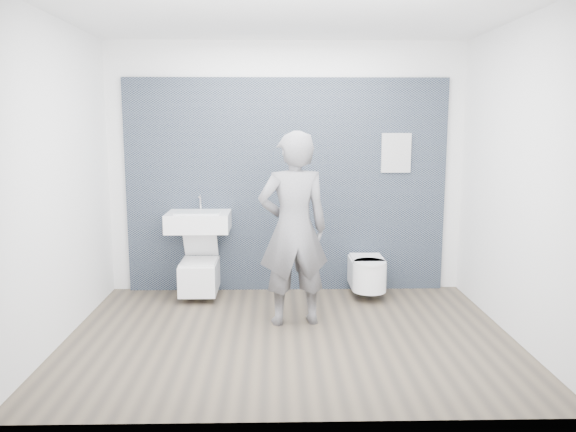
{
  "coord_description": "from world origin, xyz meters",
  "views": [
    {
      "loc": [
        -0.12,
        -4.84,
        1.89
      ],
      "look_at": [
        0.0,
        0.6,
        1.0
      ],
      "focal_mm": 35.0,
      "sensor_mm": 36.0,
      "label": 1
    }
  ],
  "objects_px": {
    "toilet_square": "(200,274)",
    "visitor": "(293,229)",
    "washbasin": "(199,221)",
    "toilet_rounded": "(368,273)"
  },
  "relations": [
    {
      "from": "toilet_square",
      "to": "washbasin",
      "type": "bearing_deg",
      "value": 90.0
    },
    {
      "from": "toilet_square",
      "to": "visitor",
      "type": "height_order",
      "value": "visitor"
    },
    {
      "from": "toilet_square",
      "to": "visitor",
      "type": "relative_size",
      "value": 0.39
    },
    {
      "from": "washbasin",
      "to": "toilet_rounded",
      "type": "height_order",
      "value": "washbasin"
    },
    {
      "from": "washbasin",
      "to": "toilet_square",
      "type": "relative_size",
      "value": 0.94
    },
    {
      "from": "washbasin",
      "to": "toilet_rounded",
      "type": "distance_m",
      "value": 1.94
    },
    {
      "from": "visitor",
      "to": "toilet_square",
      "type": "bearing_deg",
      "value": -48.85
    },
    {
      "from": "toilet_square",
      "to": "toilet_rounded",
      "type": "distance_m",
      "value": 1.85
    },
    {
      "from": "toilet_square",
      "to": "visitor",
      "type": "distance_m",
      "value": 1.45
    },
    {
      "from": "washbasin",
      "to": "visitor",
      "type": "bearing_deg",
      "value": -40.3
    }
  ]
}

